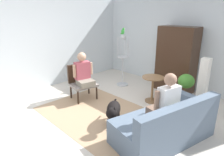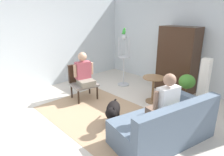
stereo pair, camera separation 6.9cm
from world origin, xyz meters
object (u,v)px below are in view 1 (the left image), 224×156
armchair (81,79)px  column_lamp (202,87)px  person_on_armchair (83,72)px  dog (113,110)px  person_on_couch (166,100)px  bird_cage_stand (123,62)px  potted_plant (185,87)px  round_end_table (153,86)px  armoire_cabinet (176,60)px  couch (166,125)px  parrot (123,31)px

armchair → column_lamp: (2.63, 1.36, 0.12)m
person_on_armchair → dog: person_on_armchair is taller
person_on_couch → bird_cage_stand: bearing=147.4°
potted_plant → column_lamp: column_lamp is taller
person_on_couch → round_end_table: size_ratio=1.23×
armchair → potted_plant: size_ratio=1.13×
dog → round_end_table: bearing=93.6°
armoire_cabinet → couch: bearing=-64.2°
armchair → armoire_cabinet: size_ratio=0.49×
couch → round_end_table: bearing=133.1°
parrot → armoire_cabinet: 1.75m
bird_cage_stand → armoire_cabinet: size_ratio=0.85×
couch → potted_plant: size_ratio=2.46×
person_on_armchair → armoire_cabinet: 2.65m
bird_cage_stand → armoire_cabinet: bearing=29.0°
parrot → person_on_armchair: bearing=-88.6°
person_on_armchair → dog: bearing=-13.5°
person_on_couch → column_lamp: column_lamp is taller
potted_plant → column_lamp: 0.51m
column_lamp → potted_plant: bearing=160.5°
dog → potted_plant: potted_plant is taller
person_on_couch → armoire_cabinet: 2.57m
person_on_armchair → dog: size_ratio=1.12×
armchair → person_on_couch: 2.59m
round_end_table → armoire_cabinet: 1.22m
round_end_table → parrot: 1.89m
person_on_couch → parrot: bearing=147.5°
person_on_couch → column_lamp: 1.45m
armchair → couch: bearing=-1.3°
couch → armoire_cabinet: armoire_cabinet is taller
round_end_table → column_lamp: column_lamp is taller
couch → bird_cage_stand: bearing=148.0°
couch → column_lamp: (0.02, 1.42, 0.34)m
person_on_armchair → round_end_table: 1.81m
bird_cage_stand → armoire_cabinet: armoire_cabinet is taller
person_on_armchair → column_lamp: size_ratio=0.64×
armchair → parrot: (0.11, 1.49, 1.15)m
potted_plant → column_lamp: (0.45, -0.16, 0.17)m
armchair → bird_cage_stand: (0.13, 1.49, 0.23)m
column_lamp → dog: bearing=-120.9°
parrot → armoire_cabinet: armoire_cabinet is taller
couch → armoire_cabinet: bearing=115.8°
bird_cage_stand → dog: bearing=-51.9°
couch → parrot: (-2.50, 1.55, 1.37)m
person_on_couch → armoire_cabinet: armoire_cabinet is taller
person_on_couch → armoire_cabinet: (-1.08, 2.33, 0.14)m
dog → potted_plant: 1.99m
potted_plant → round_end_table: bearing=-150.2°
column_lamp → armchair: bearing=-152.6°
bird_cage_stand → potted_plant: (2.05, 0.03, -0.28)m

